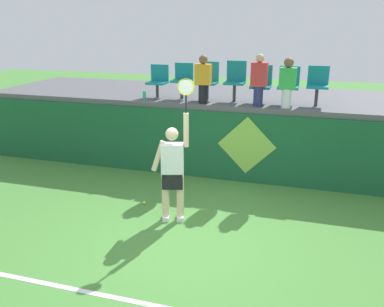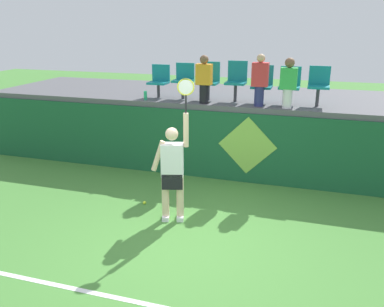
% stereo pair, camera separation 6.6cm
% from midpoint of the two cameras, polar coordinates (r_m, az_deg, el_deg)
% --- Properties ---
extents(ground_plane, '(40.00, 40.00, 0.00)m').
position_cam_midpoint_polar(ground_plane, '(6.70, -0.71, -12.27)').
color(ground_plane, '#478438').
extents(court_back_wall, '(12.60, 0.20, 1.54)m').
position_cam_midpoint_polar(court_back_wall, '(8.96, 4.75, 1.08)').
color(court_back_wall, '#195633').
rests_on(court_back_wall, ground_plane).
extents(spectator_platform, '(12.60, 3.15, 0.12)m').
position_cam_midpoint_polar(spectator_platform, '(10.22, 6.67, 7.95)').
color(spectator_platform, '#56565B').
rests_on(spectator_platform, court_back_wall).
extents(court_baseline_stripe, '(11.34, 0.08, 0.01)m').
position_cam_midpoint_polar(court_baseline_stripe, '(5.44, -6.12, -20.49)').
color(court_baseline_stripe, white).
rests_on(court_baseline_stripe, ground_plane).
extents(tennis_player, '(0.74, 0.35, 2.52)m').
position_cam_midpoint_polar(tennis_player, '(7.00, -2.99, -2.27)').
color(tennis_player, white).
rests_on(tennis_player, ground_plane).
extents(tennis_ball, '(0.07, 0.07, 0.07)m').
position_cam_midpoint_polar(tennis_ball, '(7.97, -7.00, -6.92)').
color(tennis_ball, '#D1E533').
rests_on(tennis_ball, ground_plane).
extents(water_bottle, '(0.07, 0.07, 0.21)m').
position_cam_midpoint_polar(water_bottle, '(9.44, -6.94, 8.11)').
color(water_bottle, '#26B272').
rests_on(water_bottle, spectator_platform).
extents(stadium_chair_0, '(0.44, 0.42, 0.76)m').
position_cam_midpoint_polar(stadium_chair_0, '(9.75, -4.99, 10.34)').
color(stadium_chair_0, '#38383D').
rests_on(stadium_chair_0, spectator_platform).
extents(stadium_chair_1, '(0.44, 0.42, 0.81)m').
position_cam_midpoint_polar(stadium_chair_1, '(9.54, -1.54, 10.56)').
color(stadium_chair_1, '#38383D').
rests_on(stadium_chair_1, spectator_platform).
extents(stadium_chair_2, '(0.44, 0.42, 0.86)m').
position_cam_midpoint_polar(stadium_chair_2, '(9.38, 2.09, 10.45)').
color(stadium_chair_2, '#38383D').
rests_on(stadium_chair_2, spectator_platform).
extents(stadium_chair_3, '(0.44, 0.42, 0.89)m').
position_cam_midpoint_polar(stadium_chair_3, '(9.24, 5.93, 10.42)').
color(stadium_chair_3, '#38383D').
rests_on(stadium_chair_3, spectator_platform).
extents(stadium_chair_4, '(0.44, 0.42, 0.82)m').
position_cam_midpoint_polar(stadium_chair_4, '(9.16, 9.53, 9.83)').
color(stadium_chair_4, '#38383D').
rests_on(stadium_chair_4, spectator_platform).
extents(stadium_chair_5, '(0.44, 0.42, 0.81)m').
position_cam_midpoint_polar(stadium_chair_5, '(9.10, 13.26, 9.58)').
color(stadium_chair_5, '#38383D').
rests_on(stadium_chair_5, spectator_platform).
extents(stadium_chair_6, '(0.44, 0.42, 0.83)m').
position_cam_midpoint_polar(stadium_chair_6, '(9.08, 17.10, 9.44)').
color(stadium_chair_6, '#38383D').
rests_on(stadium_chair_6, spectator_platform).
extents(spectator_0, '(0.34, 0.20, 1.03)m').
position_cam_midpoint_polar(spectator_0, '(8.66, 13.11, 9.79)').
color(spectator_0, white).
rests_on(spectator_0, spectator_platform).
extents(spectator_1, '(0.34, 0.20, 1.04)m').
position_cam_midpoint_polar(spectator_1, '(8.95, 1.37, 10.53)').
color(spectator_1, black).
rests_on(spectator_1, spectator_platform).
extents(spectator_2, '(0.34, 0.20, 1.09)m').
position_cam_midpoint_polar(spectator_2, '(8.75, 9.22, 10.27)').
color(spectator_2, navy).
rests_on(spectator_2, spectator_platform).
extents(wall_signage_mount, '(1.27, 0.01, 1.49)m').
position_cam_midpoint_polar(wall_signage_mount, '(9.04, 7.28, -4.02)').
color(wall_signage_mount, '#195633').
rests_on(wall_signage_mount, ground_plane).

